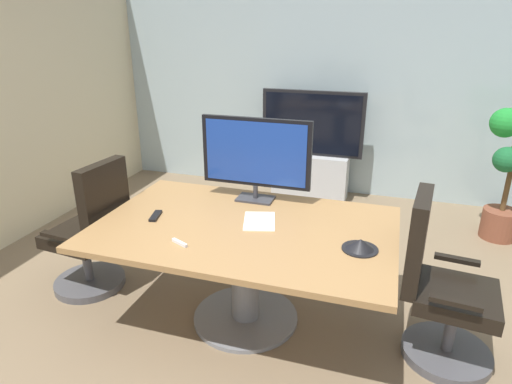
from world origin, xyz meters
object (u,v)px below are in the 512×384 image
(wall_display_unit, at_px, (311,163))
(office_chair_right, at_px, (440,294))
(tv_monitor, at_px, (256,155))
(conference_table, at_px, (245,249))
(remote_control, at_px, (156,216))
(office_chair_left, at_px, (92,238))
(conference_phone, at_px, (360,245))

(wall_display_unit, bearing_deg, office_chair_right, -62.50)
(tv_monitor, bearing_deg, conference_table, -81.37)
(tv_monitor, xyz_separation_m, remote_control, (-0.57, -0.53, -0.35))
(conference_table, bearing_deg, office_chair_left, 179.28)
(wall_display_unit, bearing_deg, tv_monitor, -91.33)
(conference_table, xyz_separation_m, tv_monitor, (-0.07, 0.47, 0.54))
(office_chair_left, bearing_deg, tv_monitor, 115.97)
(tv_monitor, bearing_deg, conference_phone, -34.38)
(office_chair_left, xyz_separation_m, wall_display_unit, (1.25, 2.51, -0.01))
(office_chair_right, height_order, wall_display_unit, wall_display_unit)
(conference_table, bearing_deg, wall_display_unit, 90.54)
(office_chair_left, relative_size, tv_monitor, 1.30)
(office_chair_right, relative_size, tv_monitor, 1.30)
(office_chair_right, bearing_deg, conference_phone, 111.91)
(conference_table, height_order, conference_phone, conference_phone)
(conference_table, distance_m, office_chair_right, 1.28)
(office_chair_left, xyz_separation_m, conference_phone, (2.05, -0.12, 0.33))
(wall_display_unit, bearing_deg, conference_phone, -73.19)
(tv_monitor, xyz_separation_m, wall_display_unit, (0.05, 2.06, -0.67))
(office_chair_right, height_order, tv_monitor, tv_monitor)
(office_chair_left, height_order, wall_display_unit, wall_display_unit)
(tv_monitor, height_order, wall_display_unit, tv_monitor)
(conference_phone, bearing_deg, conference_table, 172.12)
(wall_display_unit, bearing_deg, office_chair_left, -116.48)
(office_chair_left, relative_size, conference_phone, 4.95)
(tv_monitor, relative_size, conference_phone, 3.82)
(conference_table, distance_m, office_chair_left, 1.28)
(office_chair_left, height_order, conference_phone, office_chair_left)
(office_chair_right, xyz_separation_m, tv_monitor, (-1.35, 0.44, 0.66))
(conference_phone, xyz_separation_m, remote_control, (-1.42, 0.05, -0.02))
(conference_table, height_order, tv_monitor, tv_monitor)
(conference_phone, bearing_deg, office_chair_right, 15.54)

